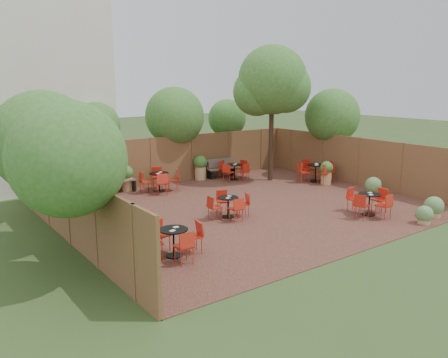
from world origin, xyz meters
TOP-DOWN VIEW (x-y plane):
  - ground at (0.00, 0.00)m, footprint 80.00×80.00m
  - courtyard_paving at (0.00, 0.00)m, footprint 12.00×10.00m
  - fence_back at (0.00, 5.00)m, footprint 12.00×0.08m
  - fence_left at (-6.00, 0.00)m, footprint 0.08×10.00m
  - fence_right at (6.00, 0.00)m, footprint 0.08×10.00m
  - neighbour_building at (-4.50, 8.00)m, footprint 5.00×4.00m
  - overhang_foliage at (-1.87, 2.20)m, footprint 15.74×10.60m
  - courtyard_tree at (3.63, 2.79)m, footprint 2.98×2.92m
  - park_bench_left at (-2.84, 4.63)m, footprint 1.64×0.64m
  - park_bench_right at (2.25, 4.62)m, footprint 1.37×0.49m
  - bistro_tables at (-0.13, 0.75)m, footprint 11.54×8.40m
  - planters at (-0.83, 3.76)m, footprint 11.09×4.47m
  - low_shrubs at (4.33, -3.30)m, footprint 2.41×3.75m

SIDE VIEW (x-z plane):
  - ground at x=0.00m, z-range 0.00..0.00m
  - courtyard_paving at x=0.00m, z-range 0.00..0.02m
  - low_shrubs at x=4.33m, z-range -0.01..0.67m
  - bistro_tables at x=-0.13m, z-range 0.00..0.88m
  - park_bench_right at x=2.25m, z-range 0.03..0.87m
  - park_bench_left at x=-2.84m, z-range 0.03..1.02m
  - planters at x=-0.83m, z-range 0.03..1.15m
  - fence_back at x=0.00m, z-range 0.00..2.00m
  - fence_left at x=-6.00m, z-range 0.00..2.00m
  - fence_right at x=6.00m, z-range 0.00..2.00m
  - overhang_foliage at x=-1.87m, z-range 1.41..4.01m
  - neighbour_building at x=-4.50m, z-range 0.00..8.00m
  - courtyard_tree at x=3.63m, z-range 1.27..7.04m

